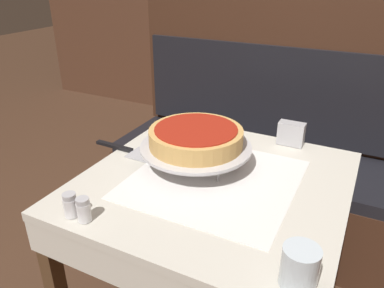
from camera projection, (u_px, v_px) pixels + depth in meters
The scene contains 11 objects.
dining_table_front at pixel (214, 202), 1.28m from camera, with size 0.84×0.84×0.75m.
dining_table_rear at pixel (279, 77), 2.80m from camera, with size 0.85×0.85×0.74m.
booth_bench at pixel (276, 173), 2.05m from camera, with size 1.78×0.53×1.27m.
pizza_pan_stand at pixel (196, 148), 1.29m from camera, with size 0.38×0.38×0.08m.
deep_dish_pizza at pixel (196, 137), 1.27m from camera, with size 0.32×0.32×0.06m.
pizza_server at pixel (129, 150), 1.42m from camera, with size 0.27×0.09×0.01m.
water_glass_near at pixel (300, 267), 0.81m from camera, with size 0.08×0.08×0.10m.
salt_shaker at pixel (70, 205), 1.04m from camera, with size 0.04×0.04×0.07m.
pepper_shaker at pixel (84, 210), 1.02m from camera, with size 0.04×0.04×0.07m.
napkin_holder at pixel (291, 134), 1.45m from camera, with size 0.10×0.05×0.09m.
condiment_caddy at pixel (269, 54), 2.80m from camera, with size 0.11×0.11×0.14m.
Camera 1 is at (0.41, -0.98, 1.39)m, focal length 35.00 mm.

